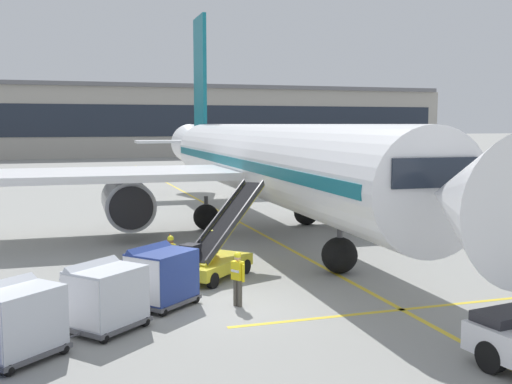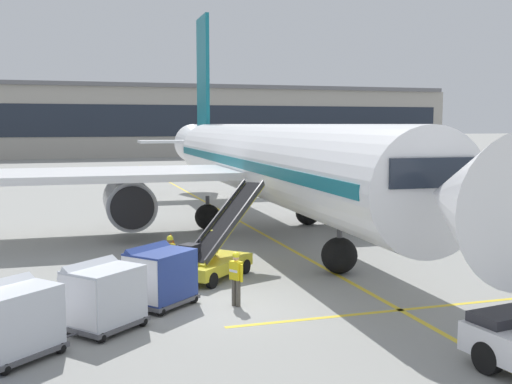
{
  "view_description": "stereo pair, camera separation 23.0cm",
  "coord_description": "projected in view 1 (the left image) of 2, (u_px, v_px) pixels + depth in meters",
  "views": [
    {
      "loc": [
        -4.89,
        -18.18,
        5.72
      ],
      "look_at": [
        2.58,
        5.21,
        3.01
      ],
      "focal_mm": 43.25,
      "sensor_mm": 36.0,
      "label": 1
    },
    {
      "loc": [
        -4.67,
        -18.25,
        5.72
      ],
      "look_at": [
        2.58,
        5.21,
        3.01
      ],
      "focal_mm": 43.25,
      "sensor_mm": 36.0,
      "label": 2
    }
  ],
  "objects": [
    {
      "name": "ground_plane",
      "position": [
        228.0,
        307.0,
        19.32
      ],
      "size": [
        600.0,
        600.0,
        0.0
      ],
      "primitive_type": "plane",
      "color": "gray"
    },
    {
      "name": "baggage_cart_third",
      "position": [
        16.0,
        319.0,
        14.98
      ],
      "size": [
        2.59,
        2.52,
        1.91
      ],
      "color": "#515156",
      "rests_on": "ground"
    },
    {
      "name": "terminal_building",
      "position": [
        66.0,
        121.0,
        110.9
      ],
      "size": [
        140.97,
        21.3,
        12.71
      ],
      "color": "#A8A399",
      "rests_on": "ground"
    },
    {
      "name": "ground_crew_wingwalker",
      "position": [
        213.0,
        249.0,
        23.39
      ],
      "size": [
        0.47,
        0.42,
        1.74
      ],
      "color": "black",
      "rests_on": "ground"
    },
    {
      "name": "ground_crew_by_loader",
      "position": [
        171.0,
        256.0,
        22.19
      ],
      "size": [
        0.35,
        0.54,
        1.74
      ],
      "color": "#333847",
      "rests_on": "ground"
    },
    {
      "name": "parked_airplane",
      "position": [
        262.0,
        162.0,
        33.13
      ],
      "size": [
        31.74,
        41.79,
        14.06
      ],
      "color": "white",
      "rests_on": "ground"
    },
    {
      "name": "safety_cone_wingtip",
      "position": [
        170.0,
        240.0,
        28.78
      ],
      "size": [
        0.56,
        0.56,
        0.64
      ],
      "color": "black",
      "rests_on": "ground"
    },
    {
      "name": "ground_crew_marshaller",
      "position": [
        173.0,
        269.0,
        20.13
      ],
      "size": [
        0.4,
        0.5,
        1.74
      ],
      "color": "black",
      "rests_on": "ground"
    },
    {
      "name": "baggage_cart_lead",
      "position": [
        161.0,
        275.0,
        19.34
      ],
      "size": [
        2.59,
        2.52,
        1.91
      ],
      "color": "#515156",
      "rests_on": "ground"
    },
    {
      "name": "apron_guidance_line_lead_in",
      "position": [
        259.0,
        232.0,
        32.72
      ],
      "size": [
        0.2,
        110.0,
        0.01
      ],
      "color": "yellow",
      "rests_on": "ground"
    },
    {
      "name": "baggage_cart_second",
      "position": [
        105.0,
        295.0,
        17.08
      ],
      "size": [
        2.59,
        2.52,
        1.91
      ],
      "color": "#515156",
      "rests_on": "ground"
    },
    {
      "name": "apron_guidance_line_stop_bar",
      "position": [
        413.0,
        308.0,
        19.21
      ],
      "size": [
        12.0,
        0.2,
        0.01
      ],
      "color": "yellow",
      "rests_on": "ground"
    },
    {
      "name": "ground_crew_by_carts",
      "position": [
        238.0,
        275.0,
        19.35
      ],
      "size": [
        0.4,
        0.5,
        1.74
      ],
      "color": "#514C42",
      "rests_on": "ground"
    },
    {
      "name": "safety_cone_engine_keepout",
      "position": [
        171.0,
        246.0,
        27.17
      ],
      "size": [
        0.64,
        0.64,
        0.72
      ],
      "color": "black",
      "rests_on": "ground"
    },
    {
      "name": "belt_loader",
      "position": [
        215.0,
        253.0,
        23.08
      ],
      "size": [
        4.5,
        4.47,
        3.44
      ],
      "color": "gold",
      "rests_on": "ground"
    }
  ]
}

